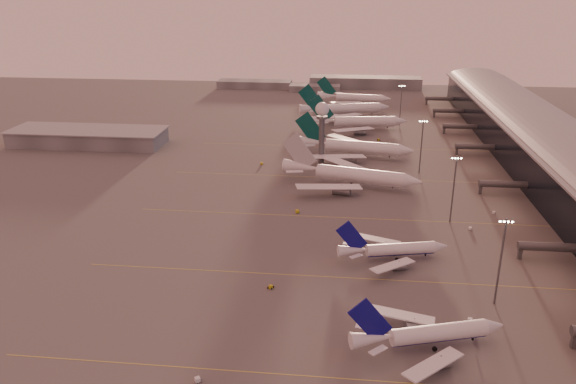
# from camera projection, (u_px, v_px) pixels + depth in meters

# --- Properties ---
(ground) EXTENTS (700.00, 700.00, 0.00)m
(ground) POSITION_uv_depth(u_px,v_px,m) (281.00, 292.00, 156.97)
(ground) COLOR #4F4C4C
(ground) RESTS_ON ground
(taxiway_markings) EXTENTS (180.00, 185.25, 0.02)m
(taxiway_markings) POSITION_uv_depth(u_px,v_px,m) (380.00, 218.00, 206.10)
(taxiway_markings) COLOR gold
(taxiway_markings) RESTS_ON ground
(terminal) EXTENTS (57.00, 362.00, 23.04)m
(terminal) POSITION_uv_depth(u_px,v_px,m) (556.00, 155.00, 244.94)
(terminal) COLOR black
(terminal) RESTS_ON ground
(hangar) EXTENTS (82.00, 27.00, 8.50)m
(hangar) POSITION_uv_depth(u_px,v_px,m) (88.00, 137.00, 297.90)
(hangar) COLOR slate
(hangar) RESTS_ON ground
(radar_tower) EXTENTS (6.40, 6.40, 31.10)m
(radar_tower) POSITION_uv_depth(u_px,v_px,m) (322.00, 121.00, 260.87)
(radar_tower) COLOR #4F5256
(radar_tower) RESTS_ON ground
(mast_a) EXTENTS (3.60, 0.56, 25.00)m
(mast_a) POSITION_uv_depth(u_px,v_px,m) (501.00, 258.00, 146.32)
(mast_a) COLOR #4F5256
(mast_a) RESTS_ON ground
(mast_b) EXTENTS (3.60, 0.56, 25.00)m
(mast_b) POSITION_uv_depth(u_px,v_px,m) (454.00, 186.00, 197.84)
(mast_b) COLOR #4F5256
(mast_b) RESTS_ON ground
(mast_c) EXTENTS (3.60, 0.56, 25.00)m
(mast_c) POSITION_uv_depth(u_px,v_px,m) (421.00, 144.00, 249.56)
(mast_c) COLOR #4F5256
(mast_c) RESTS_ON ground
(mast_d) EXTENTS (3.60, 0.56, 25.00)m
(mast_d) POSITION_uv_depth(u_px,v_px,m) (401.00, 103.00, 333.57)
(mast_d) COLOR #4F5256
(mast_d) RESTS_ON ground
(distant_horizon) EXTENTS (165.00, 37.50, 9.00)m
(distant_horizon) POSITION_uv_depth(u_px,v_px,m) (331.00, 83.00, 458.12)
(distant_horizon) COLOR slate
(distant_horizon) RESTS_ON ground
(narrowbody_near) EXTENTS (38.07, 29.92, 15.31)m
(narrowbody_near) POSITION_uv_depth(u_px,v_px,m) (428.00, 336.00, 131.91)
(narrowbody_near) COLOR white
(narrowbody_near) RESTS_ON ground
(narrowbody_mid) EXTENTS (35.37, 27.90, 14.03)m
(narrowbody_mid) POSITION_uv_depth(u_px,v_px,m) (393.00, 251.00, 174.34)
(narrowbody_mid) COLOR white
(narrowbody_mid) RESTS_ON ground
(widebody_white) EXTENTS (59.66, 47.25, 21.37)m
(widebody_white) POSITION_uv_depth(u_px,v_px,m) (351.00, 178.00, 237.48)
(widebody_white) COLOR white
(widebody_white) RESTS_ON ground
(greentail_a) EXTENTS (58.80, 47.12, 21.49)m
(greentail_a) POSITION_uv_depth(u_px,v_px,m) (354.00, 150.00, 277.05)
(greentail_a) COLOR white
(greentail_a) RESTS_ON ground
(greentail_b) EXTENTS (58.20, 46.71, 21.20)m
(greentail_b) POSITION_uv_depth(u_px,v_px,m) (358.00, 124.00, 327.75)
(greentail_b) COLOR white
(greentail_b) RESTS_ON ground
(greentail_c) EXTENTS (58.79, 46.81, 21.95)m
(greentail_c) POSITION_uv_depth(u_px,v_px,m) (345.00, 111.00, 360.37)
(greentail_c) COLOR white
(greentail_c) RESTS_ON ground
(greentail_d) EXTENTS (52.78, 42.47, 19.18)m
(greentail_d) POSITION_uv_depth(u_px,v_px,m) (354.00, 99.00, 397.82)
(greentail_d) COLOR white
(greentail_d) RESTS_ON ground
(gsv_truck_a) EXTENTS (6.07, 4.85, 2.36)m
(gsv_truck_a) POSITION_uv_depth(u_px,v_px,m) (199.00, 377.00, 121.27)
(gsv_truck_a) COLOR white
(gsv_truck_a) RESTS_ON ground
(gsv_catering_a) EXTENTS (5.73, 3.96, 4.31)m
(gsv_catering_a) POSITION_uv_depth(u_px,v_px,m) (472.00, 315.00, 142.07)
(gsv_catering_a) COLOR white
(gsv_catering_a) RESTS_ON ground
(gsv_tug_mid) EXTENTS (3.75, 3.09, 0.93)m
(gsv_tug_mid) POSITION_uv_depth(u_px,v_px,m) (271.00, 287.00, 158.48)
(gsv_tug_mid) COLOR gold
(gsv_tug_mid) RESTS_ON ground
(gsv_truck_b) EXTENTS (5.79, 3.29, 2.21)m
(gsv_truck_b) POSITION_uv_depth(u_px,v_px,m) (472.00, 227.00, 195.58)
(gsv_truck_b) COLOR white
(gsv_truck_b) RESTS_ON ground
(gsv_truck_c) EXTENTS (6.20, 5.12, 2.43)m
(gsv_truck_c) POSITION_uv_depth(u_px,v_px,m) (298.00, 210.00, 210.42)
(gsv_truck_c) COLOR gold
(gsv_truck_c) RESTS_ON ground
(gsv_catering_b) EXTENTS (5.04, 3.62, 3.79)m
(gsv_catering_b) POSITION_uv_depth(u_px,v_px,m) (495.00, 209.00, 209.19)
(gsv_catering_b) COLOR white
(gsv_catering_b) RESTS_ON ground
(gsv_truck_d) EXTENTS (2.74, 6.15, 2.41)m
(gsv_truck_d) POSITION_uv_depth(u_px,v_px,m) (262.00, 162.00, 266.56)
(gsv_truck_d) COLOR gold
(gsv_truck_d) RESTS_ON ground
(gsv_tug_hangar) EXTENTS (3.67, 2.21, 1.05)m
(gsv_tug_hangar) POSITION_uv_depth(u_px,v_px,m) (379.00, 140.00, 306.75)
(gsv_tug_hangar) COLOR gold
(gsv_tug_hangar) RESTS_ON ground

